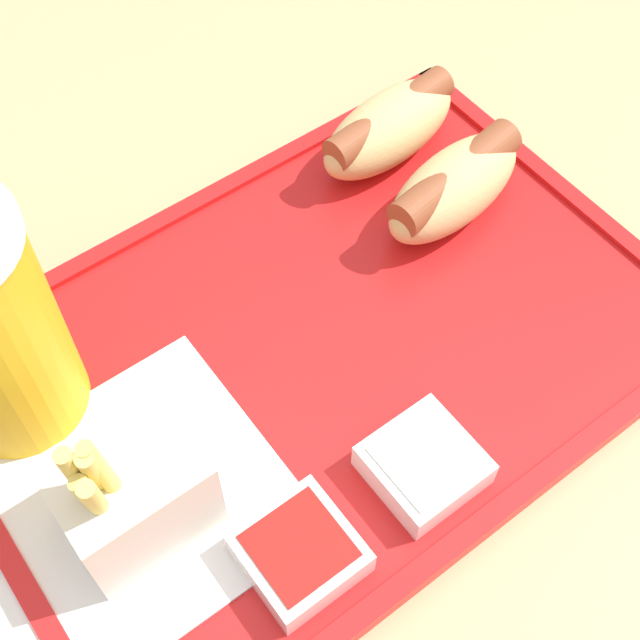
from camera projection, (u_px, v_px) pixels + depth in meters
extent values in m
cube|color=tan|center=(387.00, 553.00, 0.84)|extent=(1.38, 1.11, 0.71)
cube|color=red|center=(320.00, 352.00, 0.54)|extent=(0.43, 0.29, 0.01)
cube|color=red|center=(478.00, 526.00, 0.47)|extent=(0.43, 0.01, 0.00)
cube|color=red|center=(195.00, 203.00, 0.60)|extent=(0.43, 0.01, 0.00)
cube|color=red|center=(3.00, 547.00, 0.47)|extent=(0.01, 0.29, 0.00)
cube|color=red|center=(565.00, 190.00, 0.60)|extent=(0.01, 0.29, 0.00)
cube|color=white|center=(118.00, 514.00, 0.48)|extent=(0.18, 0.15, 0.00)
ellipsoid|color=#DBB270|center=(389.00, 128.00, 0.61)|extent=(0.12, 0.06, 0.05)
cylinder|color=brown|center=(390.00, 117.00, 0.60)|extent=(0.11, 0.03, 0.02)
ellipsoid|color=#DBB270|center=(454.00, 187.00, 0.58)|extent=(0.12, 0.06, 0.05)
cylinder|color=brown|center=(456.00, 177.00, 0.57)|extent=(0.11, 0.04, 0.02)
cube|color=silver|center=(132.00, 494.00, 0.45)|extent=(0.07, 0.06, 0.06)
cylinder|color=#EACC60|center=(85.00, 486.00, 0.42)|extent=(0.01, 0.01, 0.07)
cylinder|color=#EACC60|center=(112.00, 483.00, 0.42)|extent=(0.02, 0.02, 0.07)
cylinder|color=#EACC60|center=(98.00, 505.00, 0.41)|extent=(0.02, 0.02, 0.07)
cylinder|color=#EACC60|center=(107.00, 516.00, 0.42)|extent=(0.02, 0.02, 0.07)
cylinder|color=#EACC60|center=(101.00, 481.00, 0.42)|extent=(0.02, 0.02, 0.07)
cube|color=silver|center=(424.00, 465.00, 0.48)|extent=(0.06, 0.06, 0.02)
cube|color=white|center=(425.00, 457.00, 0.47)|extent=(0.05, 0.05, 0.00)
cube|color=silver|center=(299.00, 553.00, 0.46)|extent=(0.06, 0.06, 0.02)
cube|color=#B21914|center=(299.00, 546.00, 0.45)|extent=(0.05, 0.05, 0.00)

